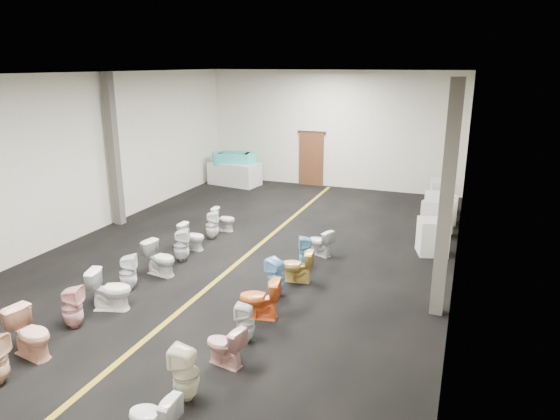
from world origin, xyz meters
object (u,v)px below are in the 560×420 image
at_px(appliance_crate_a, 433,237).
at_px(appliance_crate_d, 443,196).
at_px(toilet_left_3, 72,307).
at_px(toilet_right_4, 245,323).
at_px(toilet_left_7, 181,245).
at_px(toilet_left_9, 212,225).
at_px(bathtub, 234,158).
at_px(toilet_right_1, 153,418).
at_px(toilet_left_8, 192,237).
at_px(toilet_right_5, 260,299).
at_px(appliance_crate_b, 437,218).
at_px(appliance_crate_c, 440,208).
at_px(toilet_right_8, 306,252).
at_px(toilet_right_9, 320,242).
at_px(display_table, 235,174).
at_px(toilet_left_6, 160,258).
at_px(toilet_right_3, 225,345).
at_px(toilet_left_5, 128,272).
at_px(toilet_right_7, 297,266).
at_px(toilet_right_6, 276,278).
at_px(toilet_left_10, 224,219).
at_px(toilet_left_2, 31,333).
at_px(toilet_left_4, 111,289).
at_px(toilet_right_2, 186,374).

distance_m(appliance_crate_a, appliance_crate_d, 3.95).
bearing_deg(toilet_left_3, toilet_right_4, -93.96).
relative_size(toilet_left_7, toilet_left_9, 1.04).
bearing_deg(bathtub, toilet_right_1, -78.22).
height_order(toilet_left_8, toilet_right_5, toilet_right_5).
height_order(appliance_crate_b, appliance_crate_c, appliance_crate_b).
distance_m(bathtub, toilet_left_7, 8.24).
bearing_deg(toilet_right_5, toilet_left_7, -134.40).
bearing_deg(appliance_crate_c, toilet_right_8, -119.89).
relative_size(toilet_right_5, toilet_right_9, 1.16).
distance_m(display_table, toilet_left_6, 9.06).
bearing_deg(toilet_right_8, toilet_left_9, -129.57).
relative_size(display_table, toilet_right_1, 2.81).
xyz_separation_m(appliance_crate_d, toilet_right_1, (-2.80, -12.17, -0.19)).
distance_m(appliance_crate_c, toilet_left_3, 10.86).
relative_size(toilet_left_3, toilet_left_7, 0.99).
distance_m(toilet_right_1, toilet_right_3, 1.88).
xyz_separation_m(toilet_left_3, toilet_right_4, (3.18, 0.70, -0.05)).
relative_size(toilet_left_5, toilet_right_8, 1.06).
bearing_deg(toilet_left_6, toilet_left_5, 177.63).
bearing_deg(toilet_right_7, toilet_left_5, -69.66).
relative_size(bathtub, toilet_right_8, 2.43).
bearing_deg(toilet_right_4, toilet_right_6, 175.53).
distance_m(appliance_crate_d, toilet_right_1, 12.49).
height_order(appliance_crate_a, toilet_left_10, appliance_crate_a).
bearing_deg(display_table, toilet_left_7, -73.35).
distance_m(toilet_left_10, toilet_right_3, 6.85).
relative_size(toilet_right_1, toilet_right_8, 0.95).
relative_size(appliance_crate_a, toilet_right_6, 1.10).
distance_m(appliance_crate_a, toilet_right_3, 6.91).
xyz_separation_m(appliance_crate_a, toilet_left_2, (-5.86, -7.26, -0.03)).
relative_size(appliance_crate_b, toilet_right_9, 1.48).
bearing_deg(toilet_right_4, appliance_crate_a, 145.08).
distance_m(bathtub, toilet_left_10, 5.87).
xyz_separation_m(toilet_left_9, toilet_right_3, (3.11, -5.35, -0.05)).
bearing_deg(toilet_right_1, toilet_right_6, -179.74).
xyz_separation_m(toilet_left_9, toilet_right_1, (3.04, -7.22, -0.04)).
bearing_deg(toilet_left_3, toilet_left_8, -16.06).
xyz_separation_m(appliance_crate_b, toilet_left_5, (-5.95, -6.16, -0.11)).
relative_size(toilet_left_4, toilet_right_7, 1.14).
relative_size(toilet_left_2, toilet_left_8, 1.19).
xyz_separation_m(toilet_left_7, toilet_right_1, (2.95, -5.48, -0.06)).
bearing_deg(toilet_right_2, display_table, -162.28).
xyz_separation_m(toilet_left_2, toilet_left_5, (-0.10, 2.70, -0.02)).
bearing_deg(toilet_left_10, toilet_left_6, 175.86).
bearing_deg(bathtub, toilet_left_6, -84.94).
bearing_deg(toilet_left_6, toilet_left_10, 10.60).
distance_m(toilet_right_4, toilet_right_7, 2.71).
bearing_deg(appliance_crate_b, toilet_right_1, -105.92).
bearing_deg(toilet_right_3, toilet_left_6, -120.70).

